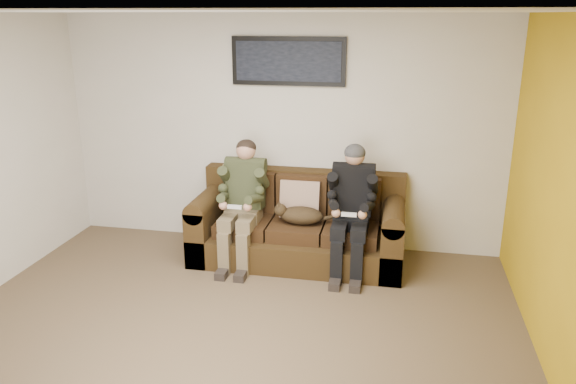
% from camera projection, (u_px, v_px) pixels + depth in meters
% --- Properties ---
extents(floor, '(5.00, 5.00, 0.00)m').
position_uv_depth(floor, '(225.00, 343.00, 4.62)').
color(floor, brown).
rests_on(floor, ground).
extents(ceiling, '(5.00, 5.00, 0.00)m').
position_uv_depth(ceiling, '(212.00, 12.00, 3.83)').
color(ceiling, silver).
rests_on(ceiling, ground).
extents(wall_back, '(5.00, 0.00, 5.00)m').
position_uv_depth(wall_back, '(281.00, 133.00, 6.33)').
color(wall_back, beige).
rests_on(wall_back, ground).
extents(wall_front, '(5.00, 0.00, 5.00)m').
position_uv_depth(wall_front, '(33.00, 369.00, 2.12)').
color(wall_front, beige).
rests_on(wall_front, ground).
extents(wall_right, '(0.00, 4.50, 4.50)m').
position_uv_depth(wall_right, '(575.00, 215.00, 3.76)').
color(wall_right, beige).
rests_on(wall_right, ground).
extents(accent_wall_right, '(0.00, 4.50, 4.50)m').
position_uv_depth(accent_wall_right, '(574.00, 215.00, 3.76)').
color(accent_wall_right, '#BF9613').
rests_on(accent_wall_right, ground).
extents(sofa, '(2.26, 0.97, 0.92)m').
position_uv_depth(sofa, '(299.00, 227.00, 6.17)').
color(sofa, '#372510').
rests_on(sofa, ground).
extents(throw_pillow, '(0.43, 0.21, 0.43)m').
position_uv_depth(throw_pillow, '(300.00, 199.00, 6.12)').
color(throw_pillow, tan).
rests_on(throw_pillow, sofa).
extents(throw_blanket, '(0.46, 0.23, 0.08)m').
position_uv_depth(throw_blanket, '(245.00, 167.00, 6.39)').
color(throw_blanket, tan).
rests_on(throw_blanket, sofa).
extents(person_left, '(0.51, 0.87, 1.31)m').
position_uv_depth(person_left, '(243.00, 195.00, 5.98)').
color(person_left, brown).
rests_on(person_left, sofa).
extents(person_right, '(0.51, 0.86, 1.32)m').
position_uv_depth(person_right, '(352.00, 202.00, 5.77)').
color(person_right, black).
rests_on(person_right, sofa).
extents(cat, '(0.66, 0.26, 0.24)m').
position_uv_depth(cat, '(300.00, 215.00, 5.95)').
color(cat, '#402F19').
rests_on(cat, sofa).
extents(framed_poster, '(1.25, 0.05, 0.52)m').
position_uv_depth(framed_poster, '(288.00, 61.00, 6.04)').
color(framed_poster, black).
rests_on(framed_poster, wall_back).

